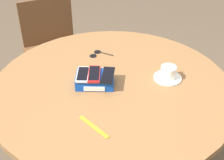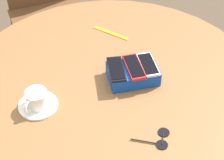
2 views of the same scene
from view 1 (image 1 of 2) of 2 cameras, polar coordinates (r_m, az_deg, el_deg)
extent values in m
cylinder|color=#2D2D2D|center=(1.75, 0.00, -11.34)|extent=(0.07, 0.07, 0.73)
cylinder|color=brown|center=(1.50, 0.00, -1.10)|extent=(1.15, 1.15, 0.03)
cube|color=#0F42AD|center=(1.47, -3.12, 0.06)|extent=(0.20, 0.16, 0.05)
cube|color=white|center=(1.42, -3.27, -1.65)|extent=(0.10, 0.02, 0.02)
cube|color=silver|center=(1.46, -5.36, 1.03)|extent=(0.08, 0.13, 0.01)
cube|color=black|center=(1.45, -5.38, 1.19)|extent=(0.07, 0.12, 0.00)
cube|color=red|center=(1.45, -3.28, 1.09)|extent=(0.08, 0.14, 0.01)
cube|color=black|center=(1.45, -3.29, 1.30)|extent=(0.07, 0.13, 0.00)
cube|color=black|center=(1.45, -0.76, 0.93)|extent=(0.09, 0.14, 0.01)
cube|color=black|center=(1.44, -0.76, 1.09)|extent=(0.08, 0.13, 0.00)
cylinder|color=white|center=(1.54, 10.12, 0.39)|extent=(0.14, 0.14, 0.01)
cylinder|color=white|center=(1.53, 10.25, 1.43)|extent=(0.07, 0.07, 0.06)
cylinder|color=tan|center=(1.51, 10.34, 2.18)|extent=(0.06, 0.06, 0.00)
torus|color=white|center=(1.56, 11.09, 2.03)|extent=(0.05, 0.04, 0.05)
cube|color=orange|center=(1.26, -3.35, -8.52)|extent=(0.10, 0.15, 0.00)
cylinder|color=black|center=(1.71, -3.48, 4.41)|extent=(0.04, 0.04, 0.00)
cylinder|color=black|center=(1.75, -2.67, 5.16)|extent=(0.04, 0.04, 0.00)
cylinder|color=black|center=(1.72, -3.08, 4.88)|extent=(0.03, 0.04, 0.00)
cylinder|color=black|center=(1.72, -0.95, 4.82)|extent=(0.07, 0.05, 0.00)
cube|color=brown|center=(2.40, -9.93, 4.63)|extent=(0.53, 0.53, 0.02)
cube|color=brown|center=(2.50, -11.86, 10.51)|extent=(0.40, 0.12, 0.36)
cylinder|color=brown|center=(2.34, -12.39, -3.64)|extent=(0.04, 0.04, 0.45)
cylinder|color=brown|center=(2.42, -3.63, -1.21)|extent=(0.04, 0.04, 0.45)
cylinder|color=brown|center=(2.65, -14.69, 1.05)|extent=(0.04, 0.04, 0.45)
cylinder|color=brown|center=(2.73, -6.85, 3.07)|extent=(0.04, 0.04, 0.45)
camera|label=2|loc=(2.17, 8.07, 36.58)|focal=60.00mm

